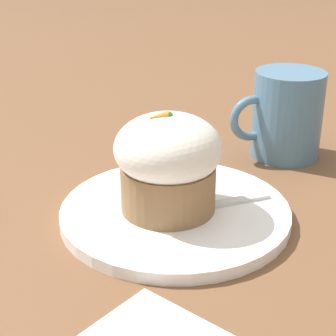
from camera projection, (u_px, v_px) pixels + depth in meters
name	position (u px, v px, depth m)	size (l,w,h in m)	color
ground_plane	(175.00, 218.00, 0.57)	(4.00, 4.00, 0.00)	brown
dessert_plate	(175.00, 212.00, 0.57)	(0.23, 0.23, 0.01)	white
carrot_cake	(168.00, 162.00, 0.55)	(0.11, 0.11, 0.10)	olive
spoon	(199.00, 207.00, 0.56)	(0.11, 0.04, 0.01)	silver
coffee_cup	(286.00, 115.00, 0.70)	(0.12, 0.09, 0.11)	teal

